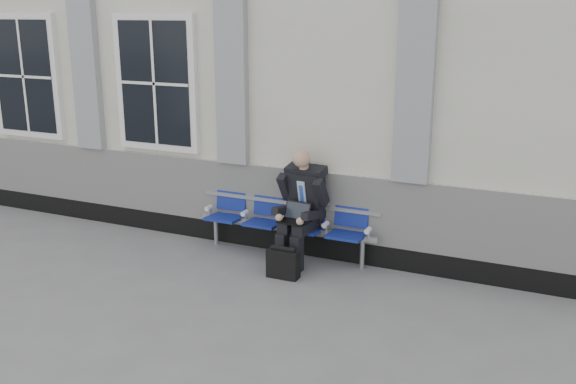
% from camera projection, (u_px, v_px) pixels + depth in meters
% --- Properties ---
extents(ground, '(70.00, 70.00, 0.00)m').
position_uv_depth(ground, '(80.00, 260.00, 8.67)').
color(ground, slate).
rests_on(ground, ground).
extents(station_building, '(14.40, 4.40, 4.49)m').
position_uv_depth(station_building, '(208.00, 72.00, 11.12)').
color(station_building, beige).
rests_on(station_building, ground).
extents(bench, '(2.60, 0.47, 0.91)m').
position_uv_depth(bench, '(286.00, 217.00, 8.71)').
color(bench, '#9EA0A3').
rests_on(bench, ground).
extents(businessman, '(0.67, 0.89, 1.54)m').
position_uv_depth(businessman, '(302.00, 203.00, 8.39)').
color(businessman, black).
rests_on(businessman, ground).
extents(briefcase, '(0.41, 0.18, 0.42)m').
position_uv_depth(briefcase, '(283.00, 263.00, 8.06)').
color(briefcase, black).
rests_on(briefcase, ground).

